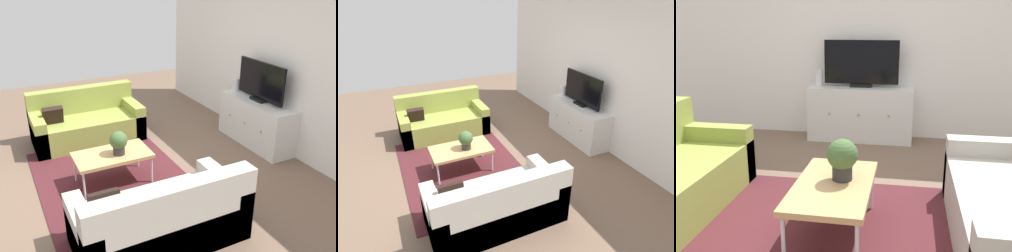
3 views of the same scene
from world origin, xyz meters
The scene contains 8 objects.
ground_plane centered at (0.00, 0.00, 0.00)m, with size 10.00×10.00×0.00m, color brown.
wall_back centered at (0.00, 2.55, 1.35)m, with size 6.40×0.12×2.70m, color white.
area_rug centered at (0.00, -0.15, 0.01)m, with size 2.50×1.90×0.01m, color #4C1E23.
coffee_table centered at (0.07, -0.16, 0.39)m, with size 0.55×0.97×0.42m.
potted_plant centered at (0.12, -0.08, 0.59)m, with size 0.23×0.23×0.31m.
tv_console centered at (-0.05, 2.27, 0.36)m, with size 1.38×0.47×0.72m.
flat_screen_tv centered at (-0.05, 2.29, 1.03)m, with size 0.98×0.16×0.61m.
glass_vase centered at (-0.63, 2.27, 0.83)m, with size 0.11×0.11×0.21m, color silver.
Camera 3 is at (0.58, -2.61, 1.54)m, focal length 40.03 mm.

